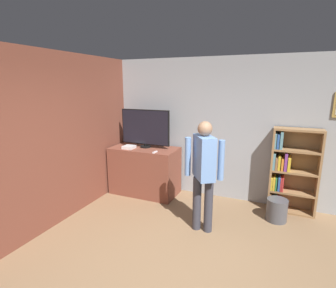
{
  "coord_description": "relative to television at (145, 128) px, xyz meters",
  "views": [
    {
      "loc": [
        0.92,
        -2.2,
        2.21
      ],
      "look_at": [
        -0.76,
        1.78,
        1.21
      ],
      "focal_mm": 28.0,
      "sensor_mm": 36.0,
      "label": 1
    }
  ],
  "objects": [
    {
      "name": "game_console",
      "position": [
        -0.26,
        -0.22,
        -0.37
      ],
      "size": [
        0.21,
        0.22,
        0.05
      ],
      "color": "white",
      "rests_on": "tv_ledge"
    },
    {
      "name": "wall_back",
      "position": [
        1.51,
        0.39,
        0.0
      ],
      "size": [
        6.43,
        0.09,
        2.7
      ],
      "color": "#9EA3A8",
      "rests_on": "ground_plane"
    },
    {
      "name": "waste_bin",
      "position": [
        2.53,
        -0.23,
        -1.16
      ],
      "size": [
        0.33,
        0.33,
        0.37
      ],
      "color": "#4C4C51",
      "rests_on": "ground_plane"
    },
    {
      "name": "remote_loose",
      "position": [
        0.36,
        -0.31,
        -0.38
      ],
      "size": [
        0.05,
        0.14,
        0.02
      ],
      "color": "white",
      "rests_on": "tv_ledge"
    },
    {
      "name": "television",
      "position": [
        0.0,
        0.0,
        0.0
      ],
      "size": [
        1.03,
        0.22,
        0.76
      ],
      "color": "black",
      "rests_on": "tv_ledge"
    },
    {
      "name": "person",
      "position": [
        1.48,
        -0.98,
        -0.34
      ],
      "size": [
        0.59,
        0.49,
        1.69
      ],
      "rotation": [
        0.0,
        0.0,
        -0.98
      ],
      "color": "#383842",
      "rests_on": "ground_plane"
    },
    {
      "name": "bookshelf",
      "position": [
        2.67,
        0.21,
        -0.61
      ],
      "size": [
        0.77,
        0.28,
        1.49
      ],
      "color": "#997047",
      "rests_on": "ground_plane"
    },
    {
      "name": "wall_side_brick",
      "position": [
        -0.74,
        -1.0,
        0.0
      ],
      "size": [
        0.06,
        4.32,
        2.7
      ],
      "color": "brown",
      "rests_on": "ground_plane"
    },
    {
      "name": "tv_ledge",
      "position": [
        -0.0,
        -0.05,
        -0.87
      ],
      "size": [
        1.33,
        0.7,
        0.95
      ],
      "color": "brown",
      "rests_on": "ground_plane"
    }
  ]
}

